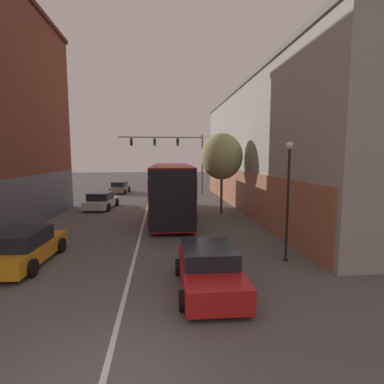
# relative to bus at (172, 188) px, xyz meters

# --- Properties ---
(lane_center_line) EXTENTS (0.14, 44.60, 0.01)m
(lane_center_line) POSITION_rel_bus_xyz_m (-1.97, -0.01, -2.08)
(lane_center_line) COLOR silver
(lane_center_line) RESTS_ON ground_plane
(building_right_storefront) EXTENTS (6.64, 28.44, 10.00)m
(building_right_storefront) POSITION_rel_bus_xyz_m (8.68, 2.43, 3.02)
(building_right_storefront) COLOR #9E998E
(building_right_storefront) RESTS_ON ground_plane
(bus) EXTENTS (3.22, 11.77, 3.73)m
(bus) POSITION_rel_bus_xyz_m (0.00, 0.00, 0.00)
(bus) COLOR maroon
(bus) RESTS_ON ground_plane
(hatchback_foreground) EXTENTS (2.17, 4.21, 1.38)m
(hatchback_foreground) POSITION_rel_bus_xyz_m (0.73, -12.13, -1.43)
(hatchback_foreground) COLOR red
(hatchback_foreground) RESTS_ON ground_plane
(parked_car_left_near) EXTENTS (2.33, 4.61, 1.42)m
(parked_car_left_near) POSITION_rel_bus_xyz_m (-6.38, -9.13, -1.41)
(parked_car_left_near) COLOR orange
(parked_car_left_near) RESTS_ON ground_plane
(parked_car_left_mid) EXTENTS (2.43, 4.52, 1.38)m
(parked_car_left_mid) POSITION_rel_bus_xyz_m (-5.77, 3.91, -1.43)
(parked_car_left_mid) COLOR silver
(parked_car_left_mid) RESTS_ON ground_plane
(parked_car_left_far) EXTENTS (2.22, 4.22, 1.36)m
(parked_car_left_far) POSITION_rel_bus_xyz_m (-5.71, 14.94, -1.45)
(parked_car_left_far) COLOR slate
(parked_car_left_far) RESTS_ON ground_plane
(traffic_signal_gantry) EXTENTS (9.34, 0.36, 6.75)m
(traffic_signal_gantry) POSITION_rel_bus_xyz_m (0.79, 12.28, 2.98)
(traffic_signal_gantry) COLOR #514C47
(traffic_signal_gantry) RESTS_ON ground_plane
(street_lamp) EXTENTS (0.31, 0.31, 4.91)m
(street_lamp) POSITION_rel_bus_xyz_m (4.33, -9.85, 0.69)
(street_lamp) COLOR black
(street_lamp) RESTS_ON ground_plane
(street_tree_near) EXTENTS (3.08, 2.77, 6.02)m
(street_tree_near) POSITION_rel_bus_xyz_m (3.69, 0.40, 2.23)
(street_tree_near) COLOR #4C3823
(street_tree_near) RESTS_ON ground_plane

